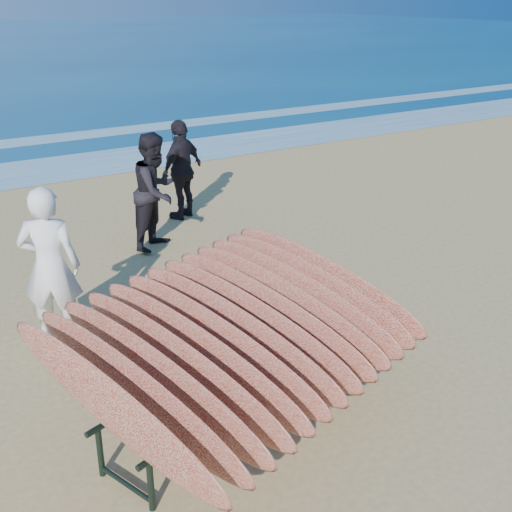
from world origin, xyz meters
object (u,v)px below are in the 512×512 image
object	(u,v)px
person_dark_b	(182,170)
person_white	(50,266)
person_dark_a	(156,191)
surfboard_rack	(238,333)

from	to	relation	value
person_dark_b	person_white	bearing A→B (deg)	18.10
person_dark_a	person_dark_b	xyz separation A→B (m)	(1.03, 1.13, -0.04)
person_white	person_dark_a	bearing A→B (deg)	-106.98
person_dark_a	person_white	bearing A→B (deg)	-172.07
person_white	person_dark_b	bearing A→B (deg)	-105.60
person_white	person_dark_a	xyz separation A→B (m)	(2.34, 2.21, -0.01)
person_dark_a	surfboard_rack	bearing A→B (deg)	-140.19
surfboard_rack	person_dark_a	size ratio (longest dim) A/B	2.00
person_dark_a	person_dark_b	size ratio (longest dim) A/B	1.04
person_white	person_dark_a	world-z (taller)	person_white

